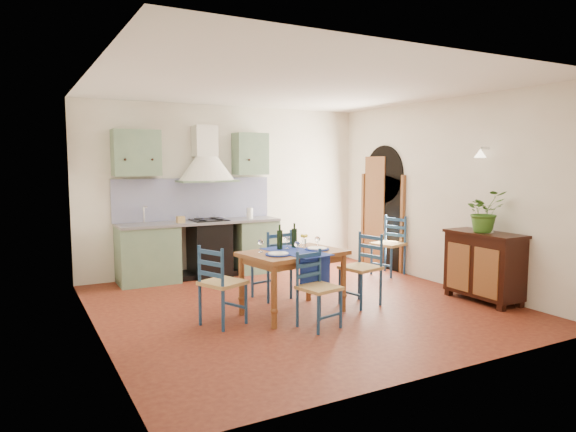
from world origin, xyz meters
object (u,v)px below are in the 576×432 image
object	(u,v)px
potted_plant	(485,211)
dining_table	(294,259)
chair_near	(317,288)
sideboard	(484,264)

from	to	relation	value
potted_plant	dining_table	bearing A→B (deg)	163.58
chair_near	potted_plant	size ratio (longest dim) A/B	1.55
potted_plant	chair_near	bearing A→B (deg)	176.97
chair_near	sideboard	distance (m)	2.54
sideboard	potted_plant	xyz separation A→B (m)	(-0.03, -0.00, 0.71)
dining_table	sideboard	world-z (taller)	dining_table
dining_table	chair_near	distance (m)	0.64
dining_table	sideboard	size ratio (longest dim) A/B	1.27
dining_table	chair_near	world-z (taller)	dining_table
dining_table	potted_plant	bearing A→B (deg)	-16.42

